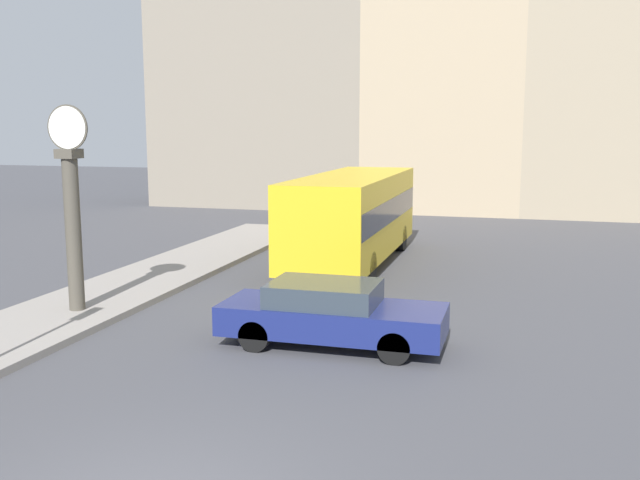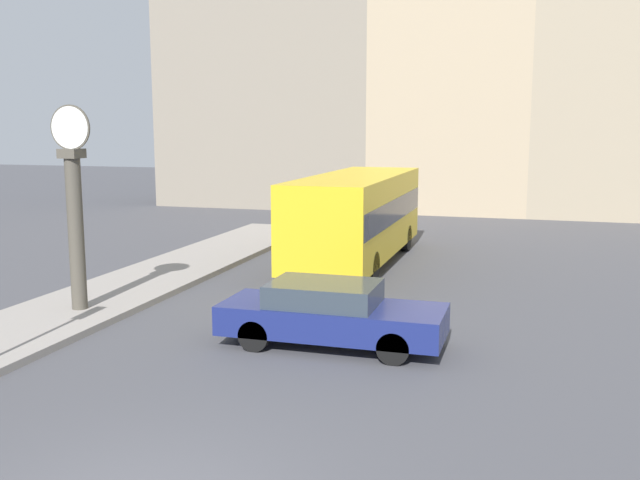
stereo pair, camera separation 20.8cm
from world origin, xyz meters
name	(u,v)px [view 2 (the right image)]	position (x,y,z in m)	size (l,w,h in m)	color
sidewalk_corner	(133,286)	(-6.05, 9.92, 0.08)	(2.83, 23.84, 0.16)	gray
building_row	(458,46)	(0.22, 30.43, 8.29)	(31.14, 5.00, 19.71)	gray
sedan_car	(331,314)	(0.42, 6.65, 0.66)	(4.44, 1.70, 1.29)	navy
bus_distant	(357,213)	(-1.15, 15.19, 1.61)	(2.51, 8.78, 2.82)	gold
street_clock	(75,212)	(-5.80, 7.22, 2.42)	(1.01, 0.46, 4.66)	#4C473D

